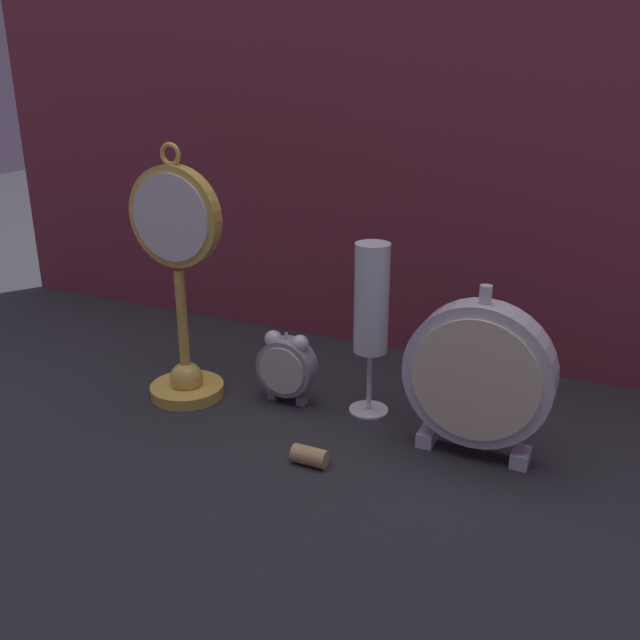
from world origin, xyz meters
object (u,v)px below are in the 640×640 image
Objects in this scene: pocket_watch_on_stand at (180,292)px; champagne_flute at (371,310)px; wine_cork at (310,456)px; alarm_clock_twin_bell at (287,364)px; mantel_clock_silver at (478,376)px.

pocket_watch_on_stand is 0.26m from champagne_flute.
wine_cork is (-0.01, -0.15, -0.13)m from champagne_flute.
alarm_clock_twin_bell is 0.17m from wine_cork.
champagne_flute is 5.48× the size of wine_cork.
wine_cork is (0.23, -0.09, -0.14)m from pocket_watch_on_stand.
champagne_flute is 0.20m from wine_cork.
mantel_clock_silver is at bearing -18.38° from champagne_flute.
alarm_clock_twin_bell is 0.14m from champagne_flute.
wine_cork is at bearing -20.88° from pocket_watch_on_stand.
mantel_clock_silver is 5.02× the size of wine_cork.
pocket_watch_on_stand is 8.24× the size of wine_cork.
pocket_watch_on_stand is 0.40m from mantel_clock_silver.
alarm_clock_twin_bell is (0.14, 0.04, -0.10)m from pocket_watch_on_stand.
wine_cork is at bearing -95.14° from champagne_flute.
alarm_clock_twin_bell is 0.27m from mantel_clock_silver.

